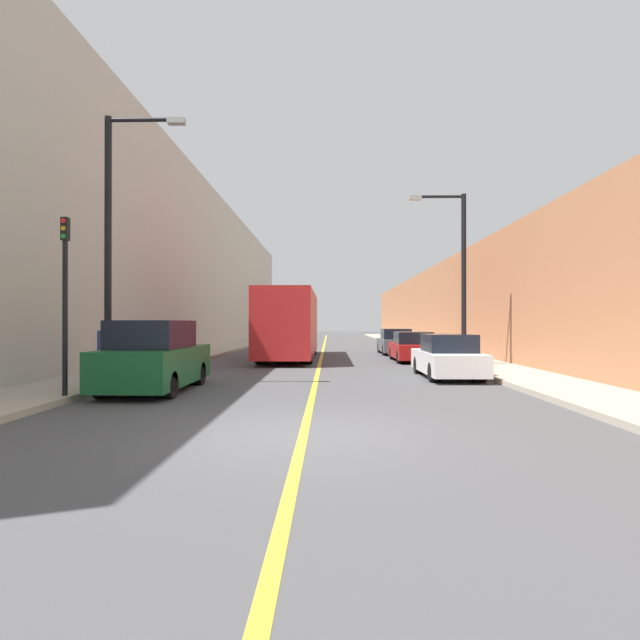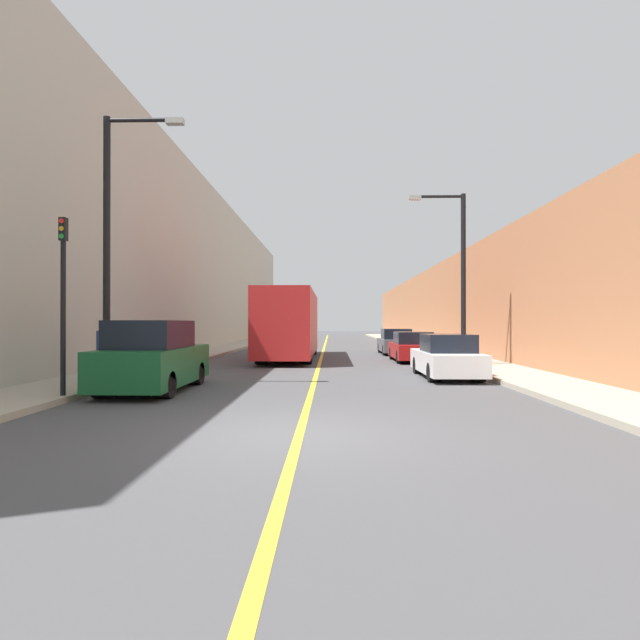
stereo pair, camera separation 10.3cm
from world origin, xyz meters
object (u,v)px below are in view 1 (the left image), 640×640
Objects in this scene: traffic_light at (65,299)px; car_right_mid at (412,348)px; bus at (290,324)px; parked_suv_left at (155,359)px; pedestrian at (104,349)px; street_lamp_right at (459,267)px; car_right_near at (447,358)px; street_lamp_left at (114,232)px; car_right_far at (395,343)px.

car_right_mid is at bearing 50.57° from traffic_light.
parked_suv_left is at bearing -102.53° from bus.
pedestrian is at bearing 103.55° from traffic_light.
street_lamp_right reaches higher than car_right_mid.
street_lamp_right is at bearing 69.42° from car_right_near.
car_right_near is 7.12m from car_right_mid.
car_right_mid is at bearing 44.45° from street_lamp_left.
car_right_far is at bearing 33.09° from bus.
car_right_mid is 0.97× the size of car_right_far.
bus is 2.45× the size of car_right_far.
street_lamp_right is 4.09× the size of pedestrian.
street_lamp_left is 4.08m from pedestrian.
car_right_mid is 0.62× the size of street_lamp_right.
bus is 12.70m from street_lamp_left.
pedestrian is at bearing -144.32° from car_right_mid.
street_lamp_right is at bearing 37.12° from traffic_light.
car_right_near is at bearing -110.58° from street_lamp_right.
car_right_far is 18.99m from street_lamp_left.
car_right_mid is 1.02× the size of traffic_light.
bus is 6.38× the size of pedestrian.
car_right_far is (-0.09, 5.61, 0.03)m from car_right_mid.
traffic_light is (-0.09, -2.51, -2.03)m from street_lamp_left.
bus is at bearing 124.59° from car_right_near.
bus is 10.78m from car_right_near.
traffic_light is at bearing -76.45° from pedestrian.
bus is 12.66m from parked_suv_left.
pedestrian is at bearing -174.82° from car_right_near.
street_lamp_left is at bearing -122.94° from car_right_far.
car_right_mid is 5.61m from car_right_far.
parked_suv_left is 2.86m from traffic_light.
traffic_light is at bearing -142.88° from street_lamp_right.
street_lamp_right reaches higher than traffic_light.
pedestrian is (-11.26, -13.75, 0.35)m from car_right_far.
car_right_far is at bearing 50.70° from pedestrian.
car_right_far is 1.05× the size of traffic_light.
bus is 2.40× the size of parked_suv_left.
street_lamp_left reaches higher than car_right_near.
car_right_mid is at bearing 35.68° from pedestrian.
street_lamp_left is at bearing -109.41° from bus.
car_right_mid is 14.80m from street_lamp_left.
bus is at bearing 164.32° from car_right_mid.
bus is at bearing -146.91° from car_right_far.
street_lamp_left is (-10.12, -15.62, 3.80)m from car_right_far.
bus is at bearing 143.27° from street_lamp_right.
parked_suv_left is 3.90m from street_lamp_left.
bus is at bearing 73.50° from traffic_light.
traffic_light is (-4.21, -14.22, 0.63)m from bus.
traffic_light is (-10.20, -18.13, 1.77)m from car_right_far.
car_right_near is 2.53× the size of pedestrian.
street_lamp_left reaches higher than car_right_mid.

